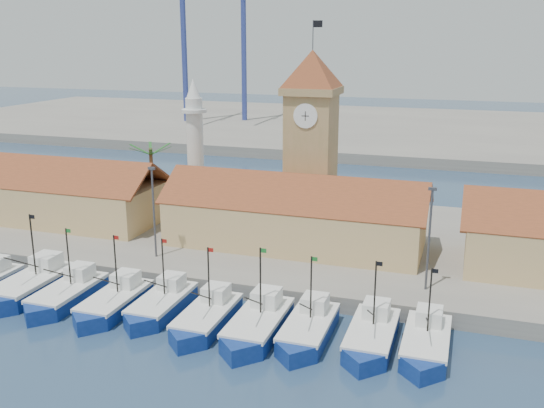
% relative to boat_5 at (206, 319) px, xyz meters
% --- Properties ---
extents(ground, '(400.00, 400.00, 0.00)m').
position_rel_boat_5_xyz_m(ground, '(2.29, -2.25, -0.71)').
color(ground, navy).
rests_on(ground, ground).
extents(quay, '(140.00, 32.00, 1.50)m').
position_rel_boat_5_xyz_m(quay, '(2.29, 21.75, 0.04)').
color(quay, gray).
rests_on(quay, ground).
extents(terminal, '(240.00, 80.00, 2.00)m').
position_rel_boat_5_xyz_m(terminal, '(2.29, 107.75, 0.29)').
color(terminal, gray).
rests_on(terminal, ground).
extents(boat_1, '(3.74, 10.24, 7.75)m').
position_rel_boat_5_xyz_m(boat_1, '(-17.61, 0.86, 0.09)').
color(boat_1, navy).
rests_on(boat_1, ground).
extents(boat_2, '(3.38, 9.25, 7.00)m').
position_rel_boat_5_xyz_m(boat_2, '(-13.44, 0.33, 0.01)').
color(boat_2, navy).
rests_on(boat_2, ground).
extents(boat_3, '(3.34, 9.14, 6.91)m').
position_rel_boat_5_xyz_m(boat_3, '(-8.65, 0.22, 0.00)').
color(boat_3, navy).
rests_on(boat_3, ground).
extents(boat_4, '(3.25, 8.90, 6.74)m').
position_rel_boat_5_xyz_m(boat_4, '(-4.65, 1.13, -0.01)').
color(boat_4, navy).
rests_on(boat_4, ground).
extents(boat_5, '(3.31, 9.08, 6.87)m').
position_rel_boat_5_xyz_m(boat_5, '(0.00, 0.00, 0.00)').
color(boat_5, navy).
rests_on(boat_5, ground).
extents(boat_6, '(3.54, 9.69, 7.33)m').
position_rel_boat_5_xyz_m(boat_6, '(4.36, -0.02, 0.05)').
color(boat_6, navy).
rests_on(boat_6, ground).
extents(boat_7, '(3.31, 9.06, 6.86)m').
position_rel_boat_5_xyz_m(boat_7, '(8.25, 0.61, -0.00)').
color(boat_7, navy).
rests_on(boat_7, ground).
extents(boat_8, '(3.33, 9.14, 6.91)m').
position_rel_boat_5_xyz_m(boat_8, '(13.07, 0.99, 0.00)').
color(boat_8, navy).
rests_on(boat_8, ground).
extents(boat_9, '(3.26, 8.94, 6.76)m').
position_rel_boat_5_xyz_m(boat_9, '(17.05, 1.19, -0.01)').
color(boat_9, navy).
rests_on(boat_9, ground).
extents(hall_left, '(31.20, 10.13, 7.61)m').
position_rel_boat_5_xyz_m(hall_left, '(-29.71, 17.75, 3.28)').
color(hall_left, tan).
rests_on(hall_left, quay).
extents(hall_center, '(27.04, 10.13, 7.61)m').
position_rel_boat_5_xyz_m(hall_center, '(2.29, 17.75, 3.28)').
color(hall_center, tan).
rests_on(hall_center, quay).
extents(clock_tower, '(5.80, 5.80, 22.70)m').
position_rel_boat_5_xyz_m(clock_tower, '(2.29, 23.75, 11.25)').
color(clock_tower, tan).
rests_on(clock_tower, quay).
extents(minaret, '(3.00, 3.00, 16.30)m').
position_rel_boat_5_xyz_m(minaret, '(-12.71, 25.75, 9.02)').
color(minaret, silver).
rests_on(minaret, quay).
extents(palm_tree, '(5.60, 5.03, 8.39)m').
position_rel_boat_5_xyz_m(palm_tree, '(-17.71, 23.75, 5.54)').
color(palm_tree, brown).
rests_on(palm_tree, quay).
extents(lamp_posts, '(80.70, 0.25, 9.03)m').
position_rel_boat_5_xyz_m(lamp_posts, '(2.79, 9.75, 5.77)').
color(lamp_posts, '#3F3F44').
rests_on(lamp_posts, quay).
extents(crane_blue_far, '(1.00, 37.29, 47.94)m').
position_rel_boat_5_xyz_m(crane_blue_far, '(-50.22, 97.84, 28.27)').
color(crane_blue_far, navy).
rests_on(crane_blue_far, terminal).
extents(crane_blue_near, '(1.00, 30.72, 40.55)m').
position_rel_boat_5_xyz_m(crane_blue_near, '(-36.70, 104.59, 23.64)').
color(crane_blue_near, navy).
rests_on(crane_blue_near, terminal).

